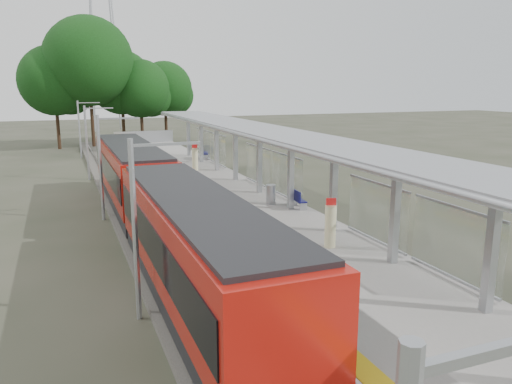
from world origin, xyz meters
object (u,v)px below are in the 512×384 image
bench_far (204,152)px  info_pillar_far (195,159)px  bench_mid (297,198)px  info_pillar_near (330,226)px  train (155,199)px  litter_bin (271,194)px

bench_far → info_pillar_far: 5.40m
bench_mid → info_pillar_near: bearing=-99.2°
info_pillar_far → info_pillar_near: bearing=-91.9°
bench_mid → info_pillar_far: (-1.80, 12.45, 0.31)m
bench_mid → bench_far: size_ratio=0.82×
train → bench_far: 18.90m
bench_mid → info_pillar_near: info_pillar_near is taller
train → bench_mid: 6.89m
train → bench_mid: bearing=0.6°
info_pillar_far → train: bearing=-114.8°
bench_far → litter_bin: bench_far is taller
info_pillar_near → litter_bin: 7.06m
bench_mid → info_pillar_near: (-1.50, -5.80, 0.32)m
train → info_pillar_far: train is taller
bench_mid → info_pillar_far: size_ratio=0.75×
train → litter_bin: (6.01, 1.30, -0.56)m
train → info_pillar_near: train is taller
info_pillar_near → bench_mid: bearing=94.7°
train → bench_far: (7.09, 17.52, -0.48)m
train → info_pillar_far: size_ratio=15.14×
info_pillar_near → info_pillar_far: (-0.30, 18.25, -0.01)m
info_pillar_near → train: bearing=152.3°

